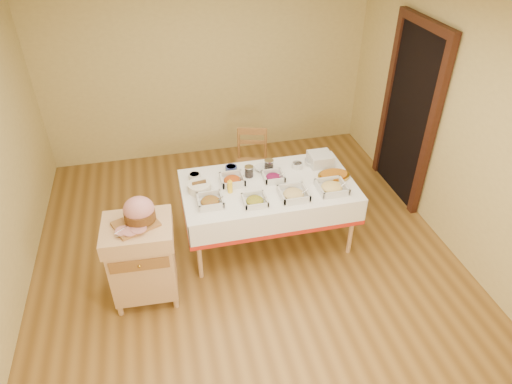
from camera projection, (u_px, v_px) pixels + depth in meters
room_shell at (246, 158)px, 4.22m from camera, size 5.00×5.00×5.00m
doorway at (410, 112)px, 5.46m from camera, size 0.09×1.10×2.20m
dining_table at (268, 197)px, 4.91m from camera, size 1.82×1.02×0.76m
butcher_cart at (142, 257)px, 4.28m from camera, size 0.66×0.56×0.89m
dining_chair at (252, 163)px, 5.75m from camera, size 0.49×0.47×0.88m
ham_on_board at (139, 213)px, 4.03m from camera, size 0.39×0.37×0.26m
serving_dish_a at (210, 201)px, 4.52m from camera, size 0.26×0.25×0.11m
serving_dish_b at (255, 201)px, 4.53m from camera, size 0.23×0.23×0.10m
serving_dish_c at (294, 194)px, 4.61m from camera, size 0.28×0.28×0.11m
serving_dish_d at (332, 187)px, 4.71m from camera, size 0.29×0.29×0.11m
serving_dish_e at (232, 180)px, 4.82m from camera, size 0.26×0.25×0.12m
serving_dish_f at (273, 177)px, 4.88m from camera, size 0.23×0.22×0.10m
small_bowl_left at (195, 176)px, 4.89m from camera, size 0.13×0.13×0.06m
small_bowl_mid at (231, 168)px, 5.03m from camera, size 0.13×0.13×0.05m
small_bowl_right at (297, 165)px, 5.07m from camera, size 0.12×0.12×0.06m
bowl_white_imported at (261, 168)px, 5.05m from camera, size 0.19×0.19×0.04m
bowl_small_imported at (312, 162)px, 5.14m from camera, size 0.19×0.19×0.05m
preserve_jar_left at (249, 172)px, 4.92m from camera, size 0.10×0.10×0.12m
preserve_jar_right at (269, 166)px, 5.01m from camera, size 0.11×0.11×0.13m
mustard_bottle at (230, 186)px, 4.66m from camera, size 0.05×0.05×0.16m
bread_basket at (199, 187)px, 4.70m from camera, size 0.24×0.24×0.11m
plate_stack at (320, 159)px, 5.11m from camera, size 0.25×0.25×0.14m
brass_platter at (334, 175)px, 4.92m from camera, size 0.35×0.25×0.05m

